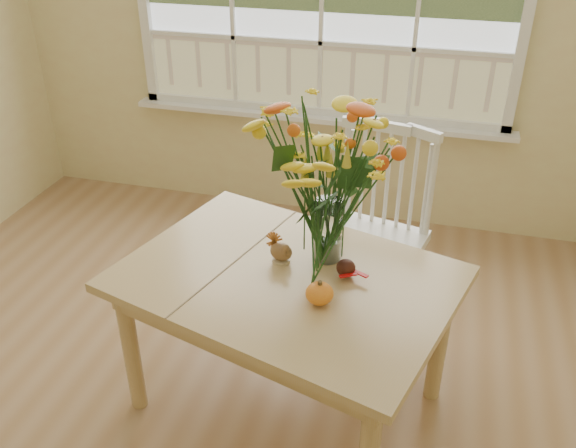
# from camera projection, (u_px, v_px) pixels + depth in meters

# --- Properties ---
(wall_back) EXTENTS (4.00, 0.02, 2.70)m
(wall_back) POSITION_uv_depth(u_px,v_px,m) (323.00, 7.00, 3.55)
(wall_back) COLOR beige
(wall_back) RESTS_ON floor
(dining_table) EXTENTS (1.47, 1.22, 0.68)m
(dining_table) POSITION_uv_depth(u_px,v_px,m) (287.00, 294.00, 2.43)
(dining_table) COLOR tan
(dining_table) RESTS_ON floor
(windsor_chair) EXTENTS (0.55, 0.54, 1.02)m
(windsor_chair) POSITION_uv_depth(u_px,v_px,m) (377.00, 222.00, 2.95)
(windsor_chair) COLOR white
(windsor_chair) RESTS_ON floor
(flower_vase) EXTENTS (0.54, 0.54, 0.64)m
(flower_vase) POSITION_uv_depth(u_px,v_px,m) (330.00, 172.00, 2.29)
(flower_vase) COLOR white
(flower_vase) RESTS_ON dining_table
(pumpkin) EXTENTS (0.10, 0.10, 0.08)m
(pumpkin) POSITION_uv_depth(u_px,v_px,m) (319.00, 294.00, 2.21)
(pumpkin) COLOR orange
(pumpkin) RESTS_ON dining_table
(turkey_figurine) EXTENTS (0.10, 0.08, 0.12)m
(turkey_figurine) POSITION_uv_depth(u_px,v_px,m) (281.00, 252.00, 2.44)
(turkey_figurine) COLOR #CCB78C
(turkey_figurine) RESTS_ON dining_table
(dark_gourd) EXTENTS (0.12, 0.08, 0.07)m
(dark_gourd) POSITION_uv_depth(u_px,v_px,m) (346.00, 268.00, 2.36)
(dark_gourd) COLOR #38160F
(dark_gourd) RESTS_ON dining_table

